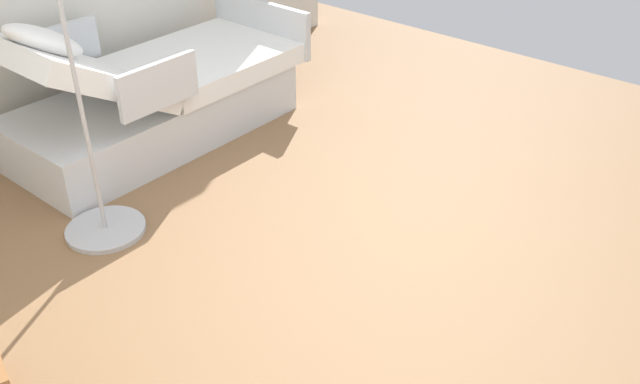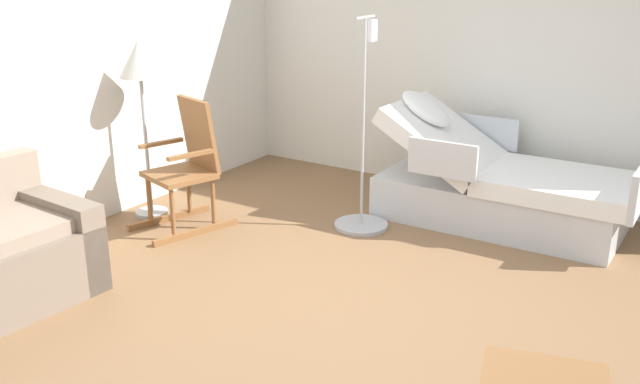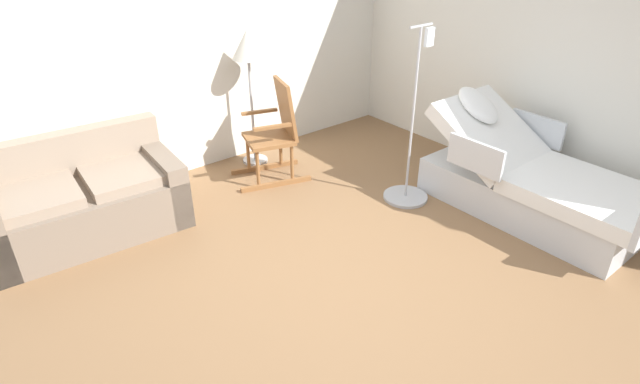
{
  "view_description": "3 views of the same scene",
  "coord_description": "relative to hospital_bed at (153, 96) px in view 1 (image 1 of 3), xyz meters",
  "views": [
    {
      "loc": [
        -1.78,
        2.33,
        2.27
      ],
      "look_at": [
        -0.17,
        0.42,
        0.68
      ],
      "focal_mm": 38.86,
      "sensor_mm": 36.0,
      "label": 1
    },
    {
      "loc": [
        -3.56,
        -1.92,
        2.14
      ],
      "look_at": [
        0.06,
        0.39,
        0.68
      ],
      "focal_mm": 39.65,
      "sensor_mm": 36.0,
      "label": 2
    },
    {
      "loc": [
        -2.3,
        -2.23,
        2.55
      ],
      "look_at": [
        -0.15,
        0.43,
        0.65
      ],
      "focal_mm": 28.69,
      "sensor_mm": 36.0,
      "label": 3
    }
  ],
  "objects": [
    {
      "name": "ground_plane",
      "position": [
        -1.85,
        0.22,
        -0.31
      ],
      "size": [
        6.57,
        6.57,
        0.0
      ],
      "primitive_type": "plane",
      "color": "olive"
    },
    {
      "name": "hospital_bed",
      "position": [
        0.0,
        0.0,
        0.0
      ],
      "size": [
        1.05,
        2.07,
        1.07
      ],
      "color": "silver",
      "rests_on": "ground"
    },
    {
      "name": "iv_pole",
      "position": [
        -0.67,
        0.92,
        -0.06
      ],
      "size": [
        0.44,
        0.44,
        1.69
      ],
      "color": "#B2B5BA",
      "rests_on": "ground"
    }
  ]
}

